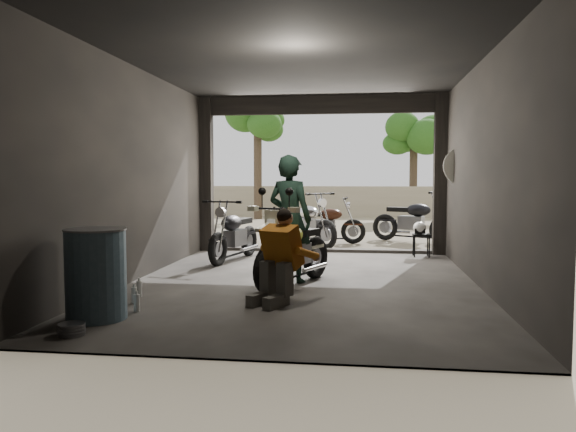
% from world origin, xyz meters
% --- Properties ---
extents(ground, '(80.00, 80.00, 0.00)m').
position_xyz_m(ground, '(0.00, 0.00, 0.00)').
color(ground, '#7A6D56').
rests_on(ground, ground).
extents(garage, '(7.00, 7.13, 3.20)m').
position_xyz_m(garage, '(0.00, 0.55, 1.28)').
color(garage, '#2D2B28').
rests_on(garage, ground).
extents(boundary_wall, '(18.00, 0.30, 1.20)m').
position_xyz_m(boundary_wall, '(0.00, 14.00, 0.60)').
color(boundary_wall, gray).
rests_on(boundary_wall, ground).
extents(tree_left, '(2.20, 2.20, 5.60)m').
position_xyz_m(tree_left, '(-3.00, 12.50, 3.99)').
color(tree_left, '#382B1E').
rests_on(tree_left, ground).
extents(tree_right, '(2.20, 2.20, 5.00)m').
position_xyz_m(tree_right, '(2.80, 14.00, 3.56)').
color(tree_right, '#382B1E').
rests_on(tree_right, ground).
extents(main_bike, '(1.37, 1.91, 1.18)m').
position_xyz_m(main_bike, '(-0.11, -0.15, 0.59)').
color(main_bike, beige).
rests_on(main_bike, ground).
extents(left_bike, '(1.04, 1.81, 1.15)m').
position_xyz_m(left_bike, '(-1.49, 2.05, 0.57)').
color(left_bike, black).
rests_on(left_bike, ground).
extents(outside_bike_a, '(1.81, 1.79, 1.22)m').
position_xyz_m(outside_bike_a, '(-0.42, 4.43, 0.61)').
color(outside_bike_a, black).
rests_on(outside_bike_a, ground).
extents(outside_bike_b, '(1.62, 0.70, 1.09)m').
position_xyz_m(outside_bike_b, '(0.02, 5.08, 0.54)').
color(outside_bike_b, '#3B1A0E').
rests_on(outside_bike_b, ground).
extents(outside_bike_c, '(1.96, 1.47, 1.23)m').
position_xyz_m(outside_bike_c, '(2.07, 5.59, 0.61)').
color(outside_bike_c, black).
rests_on(outside_bike_c, ground).
extents(rider, '(0.81, 0.68, 1.89)m').
position_xyz_m(rider, '(-0.20, 0.10, 0.94)').
color(rider, black).
rests_on(rider, ground).
extents(mechanic, '(0.86, 0.95, 1.13)m').
position_xyz_m(mechanic, '(-0.18, -1.36, 0.57)').
color(mechanic, '#B86918').
rests_on(mechanic, ground).
extents(stool, '(0.33, 0.33, 0.46)m').
position_xyz_m(stool, '(2.00, 3.00, 0.39)').
color(stool, black).
rests_on(stool, ground).
extents(helmet, '(0.31, 0.32, 0.24)m').
position_xyz_m(helmet, '(1.96, 2.99, 0.58)').
color(helmet, white).
rests_on(helmet, stool).
extents(oil_drum, '(0.70, 0.70, 1.00)m').
position_xyz_m(oil_drum, '(-2.00, -2.37, 0.50)').
color(oil_drum, '#39505F').
rests_on(oil_drum, ground).
extents(sign_post, '(0.70, 0.08, 2.11)m').
position_xyz_m(sign_post, '(2.67, 2.48, 1.40)').
color(sign_post, black).
rests_on(sign_post, ground).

